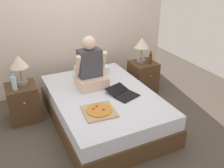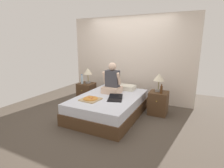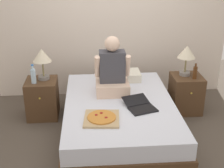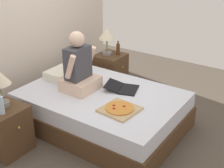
{
  "view_description": "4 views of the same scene",
  "coord_description": "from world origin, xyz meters",
  "px_view_note": "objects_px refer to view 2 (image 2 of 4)",
  "views": [
    {
      "loc": [
        -1.27,
        -2.93,
        2.23
      ],
      "look_at": [
        0.08,
        -0.13,
        0.67
      ],
      "focal_mm": 40.0,
      "sensor_mm": 36.0,
      "label": 1
    },
    {
      "loc": [
        1.84,
        -3.6,
        1.75
      ],
      "look_at": [
        0.12,
        -0.09,
        0.81
      ],
      "focal_mm": 28.0,
      "sensor_mm": 36.0,
      "label": 2
    },
    {
      "loc": [
        -0.38,
        -3.57,
        2.28
      ],
      "look_at": [
        -0.1,
        -0.02,
        0.74
      ],
      "focal_mm": 50.0,
      "sensor_mm": 36.0,
      "label": 3
    },
    {
      "loc": [
        -2.89,
        -2.13,
        2.29
      ],
      "look_at": [
        -0.12,
        -0.24,
        0.72
      ],
      "focal_mm": 50.0,
      "sensor_mm": 36.0,
      "label": 4
    }
  ],
  "objects_px": {
    "laptop": "(115,99)",
    "nightstand_right": "(158,103)",
    "lamp_on_right_nightstand": "(159,78)",
    "pizza_box": "(91,99)",
    "nightstand_left": "(87,92)",
    "water_bottle": "(82,80)",
    "beer_bottle": "(161,89)",
    "bed": "(109,106)",
    "lamp_on_left_nightstand": "(88,72)",
    "person_seated": "(112,82)"
  },
  "relations": [
    {
      "from": "water_bottle",
      "to": "person_seated",
      "type": "relative_size",
      "value": 0.35
    },
    {
      "from": "laptop",
      "to": "beer_bottle",
      "type": "bearing_deg",
      "value": 36.94
    },
    {
      "from": "lamp_on_right_nightstand",
      "to": "nightstand_left",
      "type": "bearing_deg",
      "value": -178.64
    },
    {
      "from": "nightstand_left",
      "to": "laptop",
      "type": "bearing_deg",
      "value": -30.56
    },
    {
      "from": "nightstand_left",
      "to": "lamp_on_left_nightstand",
      "type": "bearing_deg",
      "value": 51.37
    },
    {
      "from": "laptop",
      "to": "nightstand_right",
      "type": "bearing_deg",
      "value": 43.13
    },
    {
      "from": "water_bottle",
      "to": "beer_bottle",
      "type": "distance_m",
      "value": 2.28
    },
    {
      "from": "lamp_on_left_nightstand",
      "to": "water_bottle",
      "type": "height_order",
      "value": "lamp_on_left_nightstand"
    },
    {
      "from": "person_seated",
      "to": "pizza_box",
      "type": "height_order",
      "value": "person_seated"
    },
    {
      "from": "laptop",
      "to": "water_bottle",
      "type": "bearing_deg",
      "value": 153.81
    },
    {
      "from": "bed",
      "to": "nightstand_right",
      "type": "xyz_separation_m",
      "value": [
        1.07,
        0.59,
        0.05
      ]
    },
    {
      "from": "beer_bottle",
      "to": "pizza_box",
      "type": "bearing_deg",
      "value": -146.18
    },
    {
      "from": "person_seated",
      "to": "lamp_on_left_nightstand",
      "type": "bearing_deg",
      "value": 160.65
    },
    {
      "from": "lamp_on_left_nightstand",
      "to": "nightstand_right",
      "type": "height_order",
      "value": "lamp_on_left_nightstand"
    },
    {
      "from": "nightstand_right",
      "to": "laptop",
      "type": "xyz_separation_m",
      "value": [
        -0.83,
        -0.77,
        0.22
      ]
    },
    {
      "from": "beer_bottle",
      "to": "laptop",
      "type": "relative_size",
      "value": 0.47
    },
    {
      "from": "nightstand_left",
      "to": "nightstand_right",
      "type": "xyz_separation_m",
      "value": [
        2.13,
        0.0,
        0.0
      ]
    },
    {
      "from": "beer_bottle",
      "to": "bed",
      "type": "bearing_deg",
      "value": -156.64
    },
    {
      "from": "laptop",
      "to": "pizza_box",
      "type": "height_order",
      "value": "laptop"
    },
    {
      "from": "nightstand_left",
      "to": "pizza_box",
      "type": "height_order",
      "value": "nightstand_left"
    },
    {
      "from": "lamp_on_left_nightstand",
      "to": "lamp_on_right_nightstand",
      "type": "relative_size",
      "value": 1.0
    },
    {
      "from": "nightstand_left",
      "to": "laptop",
      "type": "xyz_separation_m",
      "value": [
        1.31,
        -0.77,
        0.22
      ]
    },
    {
      "from": "nightstand_left",
      "to": "nightstand_right",
      "type": "distance_m",
      "value": 2.13
    },
    {
      "from": "beer_bottle",
      "to": "pizza_box",
      "type": "distance_m",
      "value": 1.68
    },
    {
      "from": "bed",
      "to": "pizza_box",
      "type": "height_order",
      "value": "pizza_box"
    },
    {
      "from": "person_seated",
      "to": "laptop",
      "type": "distance_m",
      "value": 0.64
    },
    {
      "from": "nightstand_left",
      "to": "lamp_on_right_nightstand",
      "type": "distance_m",
      "value": 2.19
    },
    {
      "from": "nightstand_right",
      "to": "lamp_on_right_nightstand",
      "type": "distance_m",
      "value": 0.61
    },
    {
      "from": "water_bottle",
      "to": "lamp_on_right_nightstand",
      "type": "height_order",
      "value": "lamp_on_right_nightstand"
    },
    {
      "from": "nightstand_right",
      "to": "laptop",
      "type": "bearing_deg",
      "value": -136.87
    },
    {
      "from": "bed",
      "to": "lamp_on_right_nightstand",
      "type": "xyz_separation_m",
      "value": [
        1.04,
        0.64,
        0.66
      ]
    },
    {
      "from": "lamp_on_right_nightstand",
      "to": "pizza_box",
      "type": "distance_m",
      "value": 1.72
    },
    {
      "from": "water_bottle",
      "to": "nightstand_right",
      "type": "height_order",
      "value": "water_bottle"
    },
    {
      "from": "nightstand_left",
      "to": "lamp_on_right_nightstand",
      "type": "height_order",
      "value": "lamp_on_right_nightstand"
    },
    {
      "from": "beer_bottle",
      "to": "lamp_on_left_nightstand",
      "type": "bearing_deg",
      "value": 176.04
    },
    {
      "from": "bed",
      "to": "water_bottle",
      "type": "height_order",
      "value": "water_bottle"
    },
    {
      "from": "lamp_on_left_nightstand",
      "to": "nightstand_left",
      "type": "bearing_deg",
      "value": -128.63
    },
    {
      "from": "bed",
      "to": "lamp_on_left_nightstand",
      "type": "distance_m",
      "value": 1.38
    },
    {
      "from": "water_bottle",
      "to": "nightstand_left",
      "type": "bearing_deg",
      "value": 48.35
    },
    {
      "from": "water_bottle",
      "to": "laptop",
      "type": "distance_m",
      "value": 1.56
    },
    {
      "from": "beer_bottle",
      "to": "lamp_on_right_nightstand",
      "type": "bearing_deg",
      "value": 123.69
    },
    {
      "from": "bed",
      "to": "person_seated",
      "type": "height_order",
      "value": "person_seated"
    },
    {
      "from": "lamp_on_left_nightstand",
      "to": "beer_bottle",
      "type": "relative_size",
      "value": 1.96
    },
    {
      "from": "bed",
      "to": "water_bottle",
      "type": "xyz_separation_m",
      "value": [
        -1.15,
        0.5,
        0.44
      ]
    },
    {
      "from": "nightstand_left",
      "to": "nightstand_right",
      "type": "relative_size",
      "value": 1.0
    },
    {
      "from": "pizza_box",
      "to": "nightstand_left",
      "type": "bearing_deg",
      "value": 128.48
    },
    {
      "from": "nightstand_left",
      "to": "pizza_box",
      "type": "distance_m",
      "value": 1.33
    },
    {
      "from": "person_seated",
      "to": "laptop",
      "type": "xyz_separation_m",
      "value": [
        0.31,
        -0.49,
        -0.27
      ]
    },
    {
      "from": "nightstand_left",
      "to": "water_bottle",
      "type": "height_order",
      "value": "water_bottle"
    },
    {
      "from": "bed",
      "to": "nightstand_left",
      "type": "bearing_deg",
      "value": 151.02
    }
  ]
}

